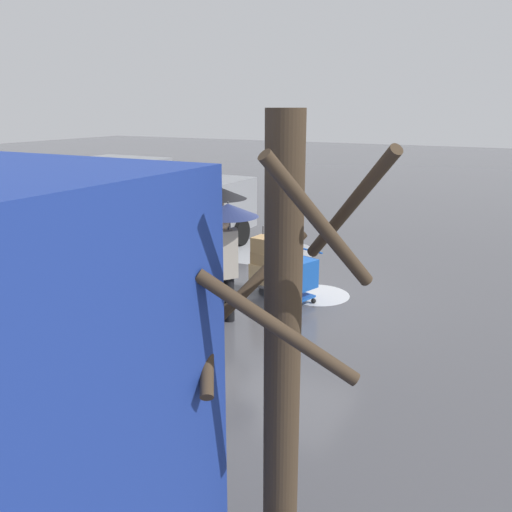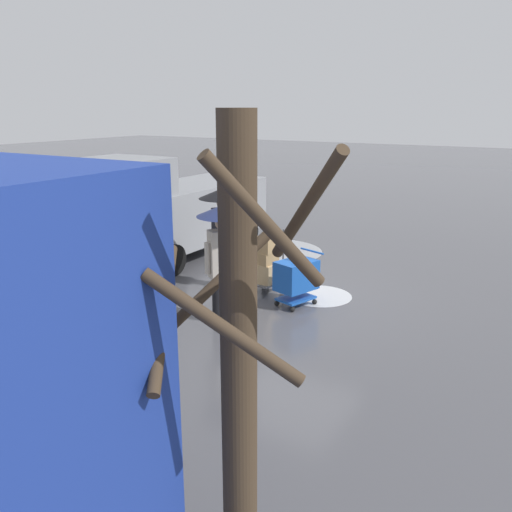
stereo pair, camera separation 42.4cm
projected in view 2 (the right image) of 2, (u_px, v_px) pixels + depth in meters
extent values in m
plane|color=#4C4C51|center=(292.00, 296.00, 10.87)|extent=(90.00, 90.00, 0.00)
cylinder|color=silver|center=(319.00, 296.00, 10.85)|extent=(1.31, 1.31, 0.01)
cylinder|color=#999BA0|center=(271.00, 251.00, 14.22)|extent=(2.69, 2.69, 0.01)
cube|color=gray|center=(182.00, 213.00, 13.71)|extent=(2.00, 5.22, 1.40)
cube|color=gray|center=(125.00, 177.00, 11.85)|extent=(1.85, 1.41, 0.84)
cube|color=black|center=(104.00, 219.00, 11.47)|extent=(1.66, 0.07, 0.63)
cube|color=#232326|center=(106.00, 266.00, 11.72)|extent=(1.96, 0.18, 0.24)
cylinder|color=black|center=(172.00, 260.00, 12.09)|extent=(0.25, 0.72, 0.72)
cylinder|color=black|center=(109.00, 248.00, 13.06)|extent=(0.25, 0.72, 0.72)
cylinder|color=black|center=(248.00, 232.00, 14.75)|extent=(0.25, 0.72, 0.72)
cylinder|color=black|center=(191.00, 224.00, 15.72)|extent=(0.25, 0.72, 0.72)
cube|color=#1951B2|center=(296.00, 275.00, 10.20)|extent=(0.73, 0.88, 0.56)
cube|color=#1951B2|center=(296.00, 298.00, 10.32)|extent=(0.65, 0.79, 0.04)
cylinder|color=#1951B2|center=(312.00, 251.00, 10.36)|extent=(0.56, 0.21, 0.04)
sphere|color=black|center=(292.00, 309.00, 10.00)|extent=(0.10, 0.10, 0.10)
sphere|color=black|center=(277.00, 303.00, 10.30)|extent=(0.10, 0.10, 0.10)
sphere|color=black|center=(314.00, 302.00, 10.39)|extent=(0.10, 0.10, 0.10)
sphere|color=black|center=(299.00, 296.00, 10.69)|extent=(0.10, 0.10, 0.10)
cylinder|color=black|center=(290.00, 270.00, 10.16)|extent=(0.15, 0.29, 0.69)
cube|color=#515156|center=(266.00, 282.00, 11.00)|extent=(0.56, 0.66, 0.03)
cylinder|color=#515156|center=(283.00, 255.00, 10.95)|extent=(0.04, 0.04, 1.10)
cylinder|color=#515156|center=(266.00, 252.00, 11.21)|extent=(0.04, 0.04, 1.10)
cylinder|color=black|center=(284.00, 286.00, 11.11)|extent=(0.08, 0.20, 0.20)
cylinder|color=black|center=(265.00, 282.00, 11.40)|extent=(0.08, 0.20, 0.20)
cube|color=tan|center=(266.00, 273.00, 10.94)|extent=(0.47, 0.48, 0.39)
cube|color=#A37F51|center=(266.00, 258.00, 10.86)|extent=(0.45, 0.47, 0.24)
cube|color=#A37F51|center=(266.00, 244.00, 10.78)|extent=(0.41, 0.44, 0.30)
cylinder|color=black|center=(221.00, 266.00, 11.44)|extent=(0.18, 0.18, 0.82)
cylinder|color=black|center=(225.00, 268.00, 11.28)|extent=(0.18, 0.18, 0.82)
cube|color=black|center=(222.00, 229.00, 11.13)|extent=(0.52, 0.45, 0.84)
sphere|color=beige|center=(222.00, 203.00, 10.99)|extent=(0.22, 0.22, 0.22)
cylinder|color=black|center=(216.00, 229.00, 11.36)|extent=(0.10, 0.10, 0.55)
cylinder|color=black|center=(227.00, 220.00, 10.94)|extent=(0.23, 0.31, 0.50)
cylinder|color=#333338|center=(225.00, 212.00, 10.95)|extent=(0.02, 0.02, 0.86)
cone|color=black|center=(224.00, 193.00, 10.85)|extent=(1.04, 1.04, 0.22)
sphere|color=#333338|center=(224.00, 187.00, 10.81)|extent=(0.04, 0.04, 0.04)
cylinder|color=black|center=(217.00, 300.00, 9.44)|extent=(0.18, 0.18, 0.82)
cylinder|color=black|center=(228.00, 299.00, 9.52)|extent=(0.18, 0.18, 0.82)
cube|color=#B2A899|center=(222.00, 254.00, 9.26)|extent=(0.49, 0.52, 0.84)
sphere|color=beige|center=(221.00, 223.00, 9.11)|extent=(0.22, 0.22, 0.22)
cylinder|color=#B2A899|center=(208.00, 258.00, 9.17)|extent=(0.10, 0.10, 0.55)
cylinder|color=#B2A899|center=(231.00, 240.00, 9.28)|extent=(0.30, 0.26, 0.50)
cylinder|color=#333338|center=(227.00, 232.00, 9.19)|extent=(0.02, 0.02, 0.86)
cone|color=navy|center=(227.00, 210.00, 9.09)|extent=(1.04, 1.04, 0.22)
sphere|color=#333338|center=(227.00, 202.00, 9.05)|extent=(0.04, 0.04, 0.04)
cylinder|color=#423323|center=(239.00, 396.00, 3.57)|extent=(0.24, 0.24, 3.68)
cylinder|color=#423323|center=(223.00, 328.00, 2.97)|extent=(0.89, 0.41, 0.65)
cylinder|color=#423323|center=(209.00, 290.00, 3.82)|extent=(0.60, 0.90, 0.79)
cylinder|color=#423323|center=(305.00, 209.00, 3.39)|extent=(0.79, 0.66, 0.86)
cylinder|color=#423323|center=(266.00, 224.00, 2.93)|extent=(0.48, 0.70, 0.83)
cylinder|color=#423323|center=(163.00, 314.00, 3.40)|extent=(0.58, 0.89, 0.68)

